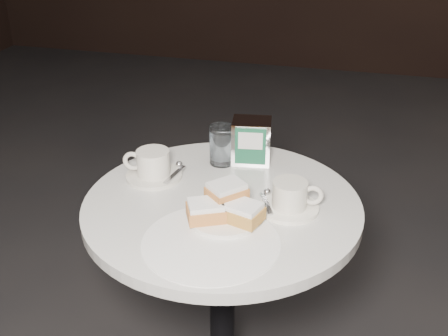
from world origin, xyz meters
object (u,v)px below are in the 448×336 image
at_px(beignet_plate, 225,209).
at_px(coffee_cup_left, 153,166).
at_px(cafe_table, 222,265).
at_px(coffee_cup_right, 290,198).
at_px(napkin_dispenser, 251,141).
at_px(water_glass_left, 222,146).
at_px(water_glass_right, 242,143).

xyz_separation_m(beignet_plate, coffee_cup_left, (-0.24, 0.16, 0.00)).
height_order(cafe_table, beignet_plate, beignet_plate).
distance_m(cafe_table, coffee_cup_right, 0.29).
height_order(coffee_cup_left, napkin_dispenser, napkin_dispenser).
relative_size(cafe_table, napkin_dispenser, 5.95).
bearing_deg(coffee_cup_right, cafe_table, 173.89).
distance_m(coffee_cup_left, napkin_dispenser, 0.29).
height_order(cafe_table, water_glass_left, water_glass_left).
bearing_deg(coffee_cup_right, water_glass_right, 117.51).
xyz_separation_m(water_glass_left, water_glass_right, (0.05, 0.04, -0.01)).
distance_m(water_glass_left, water_glass_right, 0.07).
height_order(beignet_plate, coffee_cup_right, beignet_plate).
relative_size(cafe_table, coffee_cup_right, 4.50).
bearing_deg(coffee_cup_right, water_glass_left, 130.19).
bearing_deg(coffee_cup_left, water_glass_right, 34.19).
bearing_deg(coffee_cup_left, cafe_table, -25.49).
height_order(cafe_table, coffee_cup_right, coffee_cup_right).
bearing_deg(napkin_dispenser, water_glass_right, 149.30).
bearing_deg(napkin_dispenser, cafe_table, -103.91).
relative_size(coffee_cup_left, water_glass_left, 1.49).
xyz_separation_m(coffee_cup_left, water_glass_left, (0.16, 0.13, 0.02)).
bearing_deg(water_glass_left, water_glass_right, 41.41).
distance_m(cafe_table, napkin_dispenser, 0.35).
height_order(coffee_cup_right, water_glass_left, water_glass_left).
relative_size(cafe_table, coffee_cup_left, 4.44).
relative_size(cafe_table, water_glass_left, 6.64).
bearing_deg(water_glass_right, water_glass_left, -138.59).
relative_size(cafe_table, water_glass_right, 7.58).
distance_m(water_glass_left, napkin_dispenser, 0.08).
distance_m(cafe_table, beignet_plate, 0.24).
height_order(beignet_plate, coffee_cup_left, beignet_plate).
bearing_deg(beignet_plate, water_glass_right, 95.63).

